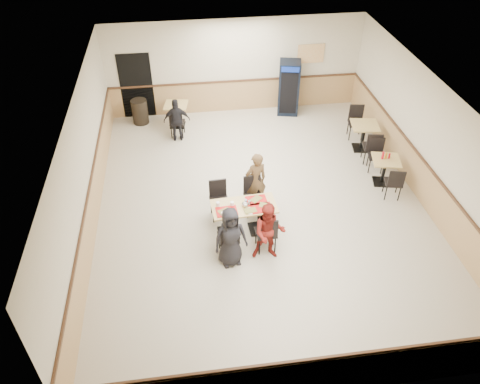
{
  "coord_description": "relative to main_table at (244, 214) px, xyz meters",
  "views": [
    {
      "loc": [
        -1.75,
        -8.8,
        7.46
      ],
      "look_at": [
        -0.6,
        -0.5,
        0.86
      ],
      "focal_mm": 35.0,
      "sensor_mm": 36.0,
      "label": 1
    }
  ],
  "objects": [
    {
      "name": "side_table_far_chair_south",
      "position": [
        3.9,
        2.39,
        -0.01
      ],
      "size": [
        0.54,
        0.54,
        1.01
      ],
      "primitive_type": null,
      "rotation": [
        0.0,
        0.0,
        2.97
      ],
      "color": "black",
      "rests_on": "ground"
    },
    {
      "name": "trash_bin",
      "position": [
        -2.5,
        5.45,
        -0.13
      ],
      "size": [
        0.49,
        0.49,
        0.78
      ],
      "primitive_type": "cylinder",
      "color": "black",
      "rests_on": "ground"
    },
    {
      "name": "diner_woman_right",
      "position": [
        0.41,
        -0.86,
        0.2
      ],
      "size": [
        0.75,
        0.62,
        1.43
      ],
      "primitive_type": "imported",
      "rotation": [
        0.0,
        0.0,
        -0.11
      ],
      "color": "maroon",
      "rests_on": "ground"
    },
    {
      "name": "main_chairs",
      "position": [
        -0.05,
        -0.0,
        -0.02
      ],
      "size": [
        1.38,
        1.77,
        0.98
      ],
      "rotation": [
        0.0,
        0.0,
        0.06
      ],
      "color": "black",
      "rests_on": "ground"
    },
    {
      "name": "condiment_caddy",
      "position": [
        3.85,
        1.42,
        0.31
      ],
      "size": [
        0.23,
        0.06,
        0.2
      ],
      "color": "#B90D1B",
      "rests_on": "side_table_near"
    },
    {
      "name": "side_table_near_chair_north",
      "position": [
        3.88,
        1.96,
        -0.05
      ],
      "size": [
        0.52,
        0.52,
        0.93
      ],
      "primitive_type": null,
      "rotation": [
        0.0,
        0.0,
        -0.23
      ],
      "color": "black",
      "rests_on": "ground"
    },
    {
      "name": "main_table",
      "position": [
        0.0,
        0.0,
        0.0
      ],
      "size": [
        1.49,
        0.8,
        0.78
      ],
      "rotation": [
        0.0,
        0.0,
        0.06
      ],
      "color": "black",
      "rests_on": "ground"
    },
    {
      "name": "side_table_near",
      "position": [
        3.88,
        1.37,
        -0.03
      ],
      "size": [
        0.82,
        0.82,
        0.73
      ],
      "rotation": [
        0.0,
        0.0,
        -0.23
      ],
      "color": "black",
      "rests_on": "ground"
    },
    {
      "name": "back_table_chair_lone",
      "position": [
        -1.36,
        4.51,
        -0.05
      ],
      "size": [
        0.5,
        0.5,
        0.93
      ],
      "primitive_type": null,
      "rotation": [
        0.0,
        0.0,
        2.96
      ],
      "color": "black",
      "rests_on": "ground"
    },
    {
      "name": "diner_woman_left",
      "position": [
        -0.42,
        -0.9,
        0.21
      ],
      "size": [
        0.78,
        0.58,
        1.45
      ],
      "primitive_type": "imported",
      "rotation": [
        0.0,
        0.0,
        0.19
      ],
      "color": "black",
      "rests_on": "ground"
    },
    {
      "name": "ground",
      "position": [
        0.57,
        0.9,
        -0.52
      ],
      "size": [
        10.0,
        10.0,
        0.0
      ],
      "primitive_type": "plane",
      "color": "beige",
      "rests_on": "ground"
    },
    {
      "name": "lone_diner",
      "position": [
        -1.36,
        4.26,
        0.14
      ],
      "size": [
        0.78,
        0.34,
        1.32
      ],
      "primitive_type": "imported",
      "rotation": [
        0.0,
        0.0,
        3.12
      ],
      "color": "black",
      "rests_on": "ground"
    },
    {
      "name": "room_shell",
      "position": [
        2.34,
        3.44,
        0.06
      ],
      "size": [
        10.0,
        10.0,
        10.0
      ],
      "color": "silver",
      "rests_on": "ground"
    },
    {
      "name": "diner_man_opposite",
      "position": [
        0.42,
        0.9,
        0.25
      ],
      "size": [
        0.63,
        0.5,
        1.52
      ],
      "primitive_type": "imported",
      "rotation": [
        0.0,
        0.0,
        3.42
      ],
      "color": "brown",
      "rests_on": "ground"
    },
    {
      "name": "pepsi_cooler",
      "position": [
        2.24,
        5.49,
        0.35
      ],
      "size": [
        0.78,
        0.78,
        1.73
      ],
      "rotation": [
        0.0,
        0.0,
        -0.22
      ],
      "color": "black",
      "rests_on": "ground"
    },
    {
      "name": "tabletop_clutter",
      "position": [
        0.01,
        -0.05,
        0.28
      ],
      "size": [
        1.28,
        0.67,
        0.12
      ],
      "rotation": [
        0.0,
        0.0,
        0.06
      ],
      "color": "red",
      "rests_on": "main_table"
    },
    {
      "name": "side_table_far",
      "position": [
        3.9,
        3.03,
        0.01
      ],
      "size": [
        0.86,
        0.86,
        0.8
      ],
      "rotation": [
        0.0,
        0.0,
        -0.17
      ],
      "color": "black",
      "rests_on": "ground"
    },
    {
      "name": "side_table_near_chair_south",
      "position": [
        3.88,
        0.79,
        -0.05
      ],
      "size": [
        0.52,
        0.52,
        0.93
      ],
      "primitive_type": null,
      "rotation": [
        0.0,
        0.0,
        2.91
      ],
      "color": "black",
      "rests_on": "ground"
    },
    {
      "name": "back_table",
      "position": [
        -1.36,
        5.1,
        -0.03
      ],
      "size": [
        0.8,
        0.8,
        0.74
      ],
      "rotation": [
        0.0,
        0.0,
        -0.18
      ],
      "color": "black",
      "rests_on": "ground"
    },
    {
      "name": "side_table_far_chair_north",
      "position": [
        3.9,
        3.67,
        -0.01
      ],
      "size": [
        0.54,
        0.54,
        1.01
      ],
      "primitive_type": null,
      "rotation": [
        0.0,
        0.0,
        -0.17
      ],
      "color": "black",
      "rests_on": "ground"
    }
  ]
}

